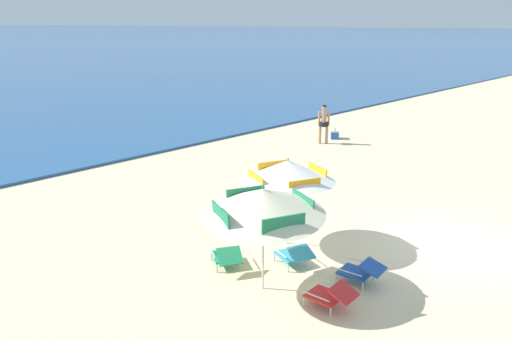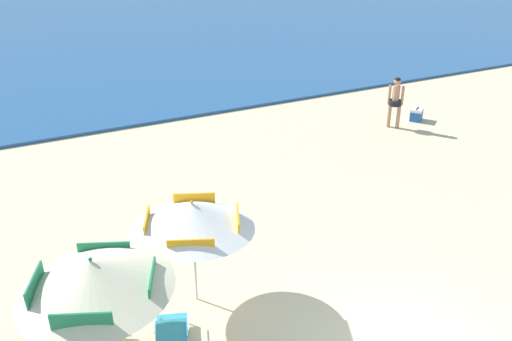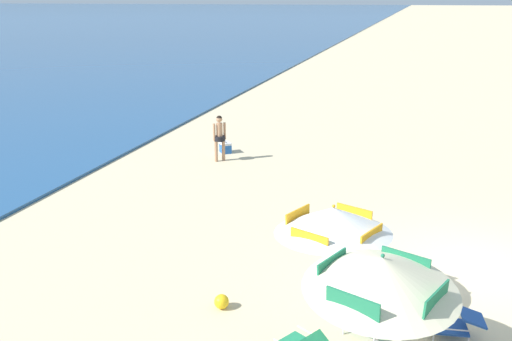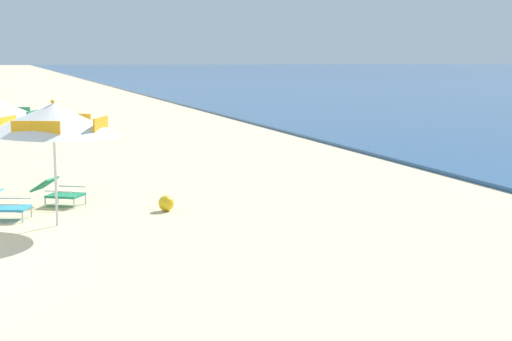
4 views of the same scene
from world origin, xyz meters
The scene contains 7 objects.
beach_umbrella_striped_main centered at (-4.38, 1.82, 1.78)m, with size 2.92×2.90×2.14m.
beach_umbrella_striped_second centered at (-2.50, 2.82, 1.76)m, with size 3.06×3.06×2.06m.
lounge_chair_under_umbrella centered at (-4.27, 2.94, 0.27)m, with size 0.91×1.03×0.53m.
lounge_chair_spare_folded centered at (-3.26, 1.96, 0.28)m, with size 0.78×1.00×0.51m.
person_standing_near_shore centered at (6.24, 8.18, 0.96)m, with size 0.40×0.40×1.65m.
cooler_box centered at (7.35, 8.36, 0.20)m, with size 0.61×0.58×0.43m.
beach_ball centered at (-3.15, 4.76, 0.14)m, with size 0.28×0.28×0.28m, color yellow.
Camera 2 is at (-5.21, -5.17, 6.66)m, focal length 39.78 mm.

